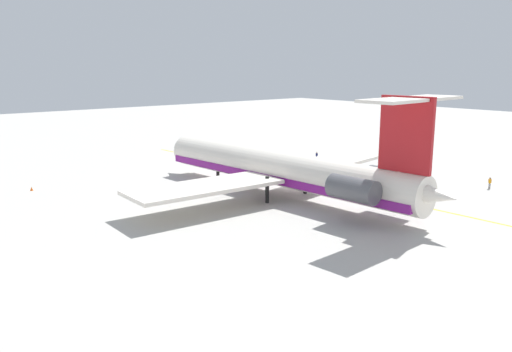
{
  "coord_description": "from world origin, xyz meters",
  "views": [
    {
      "loc": [
        -50.66,
        49.54,
        16.92
      ],
      "look_at": [
        -1.68,
        8.49,
        3.27
      ],
      "focal_mm": 36.29,
      "sensor_mm": 36.0,
      "label": 1
    }
  ],
  "objects": [
    {
      "name": "ground",
      "position": [
        0.0,
        0.0,
        0.0
      ],
      "size": [
        298.71,
        298.71,
        0.0
      ],
      "primitive_type": "plane",
      "color": "#B7B5AD"
    },
    {
      "name": "safety_cone_nose",
      "position": [
        22.56,
        28.71,
        0.28
      ],
      "size": [
        0.4,
        0.4,
        0.55
      ],
      "primitive_type": "cone",
      "color": "#EA590F",
      "rests_on": "ground"
    },
    {
      "name": "ground_crew_near_tail",
      "position": [
        -17.6,
        -20.97,
        1.04
      ],
      "size": [
        0.38,
        0.26,
        1.65
      ],
      "rotation": [
        0.0,
        0.0,
        5.17
      ],
      "color": "black",
      "rests_on": "ground"
    },
    {
      "name": "taxiway_centreline",
      "position": [
        -1.68,
        -4.86,
        0.0
      ],
      "size": [
        89.19,
        3.43,
        0.01
      ],
      "primitive_type": "cube",
      "rotation": [
        0.0,
        0.0,
        0.03
      ],
      "color": "gold",
      "rests_on": "ground"
    },
    {
      "name": "ground_crew_near_nose",
      "position": [
        21.22,
        -12.7,
        1.05
      ],
      "size": [
        0.37,
        0.27,
        1.66
      ],
      "rotation": [
        0.0,
        0.0,
        5.28
      ],
      "color": "black",
      "rests_on": "ground"
    },
    {
      "name": "ground_crew_portside",
      "position": [
        13.18,
        -18.37,
        1.06
      ],
      "size": [
        0.27,
        0.41,
        1.67
      ],
      "rotation": [
        0.0,
        0.0,
        6.05
      ],
      "color": "black",
      "rests_on": "ground"
    },
    {
      "name": "main_jetliner",
      "position": [
        -3.02,
        4.41,
        3.8
      ],
      "size": [
        47.8,
        42.43,
        13.92
      ],
      "rotation": [
        0.0,
        0.0,
        0.06
      ],
      "color": "silver",
      "rests_on": "ground"
    }
  ]
}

